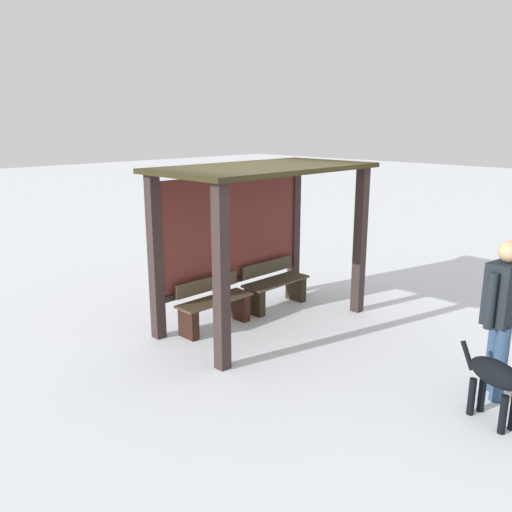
{
  "coord_description": "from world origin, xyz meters",
  "views": [
    {
      "loc": [
        -5.09,
        -4.94,
        2.82
      ],
      "look_at": [
        -0.24,
        -0.07,
        1.06
      ],
      "focal_mm": 36.71,
      "sensor_mm": 36.0,
      "label": 1
    }
  ],
  "objects_px": {
    "bus_shelter": "(252,211)",
    "bench_left_inside": "(214,306)",
    "person_walking": "(503,308)",
    "bench_center_inside": "(275,287)",
    "dog": "(499,379)"
  },
  "relations": [
    {
      "from": "bench_left_inside",
      "to": "bus_shelter",
      "type": "bearing_deg",
      "value": -11.14
    },
    {
      "from": "bus_shelter",
      "to": "bench_left_inside",
      "type": "height_order",
      "value": "bus_shelter"
    },
    {
      "from": "bus_shelter",
      "to": "bench_left_inside",
      "type": "distance_m",
      "value": 1.43
    },
    {
      "from": "bus_shelter",
      "to": "dog",
      "type": "height_order",
      "value": "bus_shelter"
    },
    {
      "from": "bus_shelter",
      "to": "bench_center_inside",
      "type": "relative_size",
      "value": 2.67
    },
    {
      "from": "bench_left_inside",
      "to": "bench_center_inside",
      "type": "bearing_deg",
      "value": 0.01
    },
    {
      "from": "bus_shelter",
      "to": "dog",
      "type": "distance_m",
      "value": 3.83
    },
    {
      "from": "bench_left_inside",
      "to": "bench_center_inside",
      "type": "height_order",
      "value": "bench_center_inside"
    },
    {
      "from": "bus_shelter",
      "to": "bench_center_inside",
      "type": "height_order",
      "value": "bus_shelter"
    },
    {
      "from": "bus_shelter",
      "to": "person_walking",
      "type": "height_order",
      "value": "bus_shelter"
    },
    {
      "from": "dog",
      "to": "bench_center_inside",
      "type": "bearing_deg",
      "value": 76.13
    },
    {
      "from": "bench_center_inside",
      "to": "bus_shelter",
      "type": "bearing_deg",
      "value": -168.84
    },
    {
      "from": "dog",
      "to": "bus_shelter",
      "type": "bearing_deg",
      "value": 85.19
    },
    {
      "from": "bench_left_inside",
      "to": "person_walking",
      "type": "distance_m",
      "value": 3.7
    },
    {
      "from": "bench_center_inside",
      "to": "dog",
      "type": "distance_m",
      "value": 3.88
    }
  ]
}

